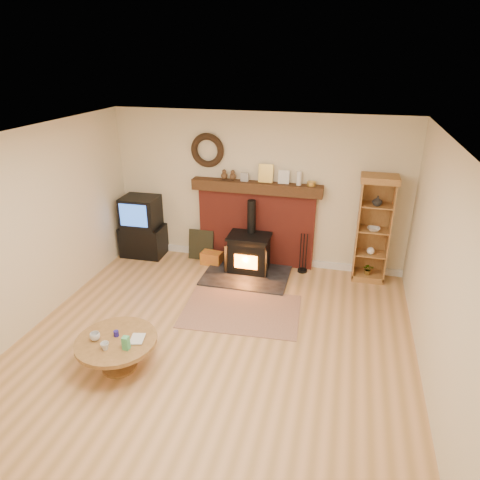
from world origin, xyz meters
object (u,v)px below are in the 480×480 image
(wood_stove, at_px, (249,255))
(curio_cabinet, at_px, (373,229))
(tv_unit, at_px, (142,228))
(coffee_table, at_px, (117,345))

(wood_stove, xyz_separation_m, curio_cabinet, (1.96, 0.28, 0.56))
(tv_unit, distance_m, curio_cabinet, 4.01)
(tv_unit, height_order, curio_cabinet, curio_cabinet)
(coffee_table, bearing_deg, curio_cabinet, 46.42)
(wood_stove, relative_size, curio_cabinet, 0.80)
(wood_stove, distance_m, curio_cabinet, 2.06)
(wood_stove, relative_size, tv_unit, 1.26)
(wood_stove, distance_m, tv_unit, 2.05)
(curio_cabinet, distance_m, coffee_table, 4.22)
(tv_unit, bearing_deg, coffee_table, -69.41)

